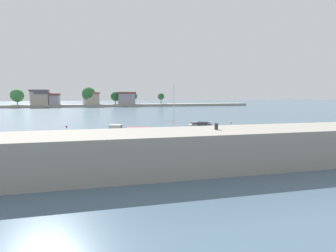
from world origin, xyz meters
name	(u,v)px	position (x,y,z in m)	size (l,w,h in m)	color
ground_plane	(235,147)	(0.00, 0.00, 0.00)	(400.00, 400.00, 0.00)	#476075
seawall_embankment	(277,145)	(0.00, -6.73, 1.37)	(74.96, 5.18, 2.73)	gray
mooring_bollard	(216,126)	(-5.03, -6.63, 2.96)	(0.26, 0.26, 0.46)	#2D2D33
moored_boat_0	(109,134)	(-12.06, 8.02, 0.64)	(4.79, 2.46, 1.71)	#9E9EA3
moored_boat_1	(140,131)	(-7.97, 11.24, 0.42)	(4.64, 2.33, 0.89)	#C63833
moored_boat_2	(174,131)	(-4.00, 8.70, 0.59)	(3.52, 1.70, 6.43)	yellow
moored_boat_3	(199,128)	(0.20, 10.76, 0.56)	(3.76, 3.11, 1.51)	#C63833
moored_boat_4	(201,125)	(1.98, 14.86, 0.49)	(4.14, 2.65, 1.03)	#9E9EA3
mooring_buoy_0	(231,122)	(10.27, 21.29, 0.16)	(0.32, 0.32, 0.32)	yellow
mooring_buoy_1	(219,129)	(3.95, 12.45, 0.21)	(0.41, 0.41, 0.41)	white
mooring_buoy_2	(67,126)	(-18.26, 21.57, 0.15)	(0.29, 0.29, 0.29)	red
mooring_buoy_3	(275,140)	(5.81, 1.79, 0.21)	(0.43, 0.43, 0.43)	white
mooring_buoy_4	(154,142)	(-7.45, 4.15, 0.16)	(0.32, 0.32, 0.32)	white
distant_shoreline	(100,101)	(-12.36, 94.44, 2.49)	(105.43, 8.12, 8.10)	#9E998C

